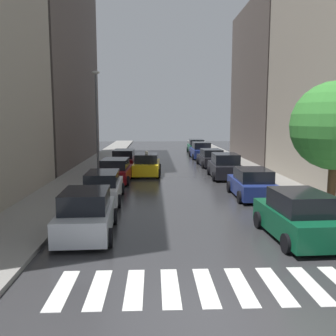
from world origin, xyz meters
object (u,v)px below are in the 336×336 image
at_px(parked_car_left_nearest, 86,214).
at_px(parked_car_right_fourth, 211,158).
at_px(parked_car_left_third, 116,171).
at_px(parked_car_right_second, 252,184).
at_px(parked_car_right_fifth, 201,151).
at_px(parked_car_right_sixth, 196,147).
at_px(parked_car_left_second, 103,187).
at_px(street_tree_right, 335,126).
at_px(parked_car_right_nearest, 298,217).
at_px(lamp_post_left, 97,115).
at_px(parked_car_right_third, 225,167).
at_px(taxi_midroad, 147,165).
at_px(parked_car_left_fourth, 124,160).

height_order(parked_car_left_nearest, parked_car_right_fourth, parked_car_left_nearest).
bearing_deg(parked_car_left_third, parked_car_right_second, -120.12).
distance_m(parked_car_right_fifth, parked_car_right_sixth, 5.71).
bearing_deg(parked_car_left_second, parked_car_right_sixth, -18.44).
xyz_separation_m(parked_car_left_nearest, street_tree_right, (10.12, 2.18, 3.13)).
distance_m(parked_car_right_nearest, parked_car_right_fifth, 26.09).
relative_size(parked_car_left_second, parked_car_right_sixth, 1.01).
bearing_deg(parked_car_right_nearest, parked_car_right_second, -4.39).
bearing_deg(parked_car_left_nearest, parked_car_left_third, -1.97).
height_order(parked_car_left_third, lamp_post_left, lamp_post_left).
xyz_separation_m(parked_car_left_second, parked_car_left_third, (0.09, 5.57, 0.02)).
height_order(parked_car_left_third, street_tree_right, street_tree_right).
relative_size(parked_car_right_third, street_tree_right, 0.76).
xyz_separation_m(parked_car_right_fourth, parked_car_right_fifth, (-0.08, 6.38, 0.08)).
bearing_deg(lamp_post_left, parked_car_left_third, -65.30).
bearing_deg(parked_car_right_second, parked_car_left_second, 94.44).
bearing_deg(parked_car_left_third, parked_car_left_nearest, -176.83).
bearing_deg(parked_car_right_second, parked_car_right_third, 2.46).
bearing_deg(taxi_midroad, parked_car_right_third, -104.47).
xyz_separation_m(parked_car_right_nearest, parked_car_right_fourth, (0.05, 19.71, -0.08)).
height_order(parked_car_right_third, parked_car_right_sixth, parked_car_right_third).
relative_size(parked_car_left_second, parked_car_right_second, 1.12).
bearing_deg(lamp_post_left, parked_car_left_fourth, 54.19).
bearing_deg(parked_car_right_fourth, street_tree_right, -173.67).
distance_m(parked_car_right_fourth, street_tree_right, 17.33).
bearing_deg(parked_car_right_nearest, parked_car_right_third, -2.61).
relative_size(parked_car_right_second, parked_car_right_fifth, 0.92).
height_order(parked_car_right_second, parked_car_right_fifth, parked_car_right_fifth).
xyz_separation_m(taxi_midroad, street_tree_right, (8.19, -12.10, 3.16)).
height_order(parked_car_right_fifth, parked_car_right_sixth, parked_car_right_fifth).
relative_size(parked_car_left_second, parked_car_right_nearest, 1.12).
relative_size(parked_car_left_nearest, lamp_post_left, 0.54).
xyz_separation_m(parked_car_right_fourth, street_tree_right, (2.56, -16.84, 3.20)).
distance_m(taxi_midroad, street_tree_right, 14.94).
distance_m(parked_car_right_third, parked_car_right_fourth, 6.42).
height_order(parked_car_left_second, parked_car_right_nearest, parked_car_right_nearest).
relative_size(parked_car_right_second, parked_car_right_fourth, 0.96).
xyz_separation_m(parked_car_left_fourth, parked_car_right_second, (7.75, -11.31, -0.03)).
bearing_deg(parked_car_left_second, taxi_midroad, -14.96).
bearing_deg(parked_car_right_fourth, parked_car_right_nearest, 177.55).
bearing_deg(parked_car_right_nearest, parked_car_left_fourth, 20.05).
bearing_deg(street_tree_right, taxi_midroad, 124.08).
bearing_deg(taxi_midroad, parked_car_right_sixth, -16.59).
height_order(parked_car_left_second, parked_car_right_fifth, parked_car_right_fifth).
bearing_deg(parked_car_right_fourth, taxi_midroad, 127.84).
relative_size(parked_car_right_fifth, parked_car_right_sixth, 0.98).
xyz_separation_m(parked_car_right_second, parked_car_right_third, (-0.20, 6.49, 0.08)).
xyz_separation_m(parked_car_right_second, parked_car_right_fourth, (-0.18, 12.91, -0.02)).
distance_m(parked_car_right_sixth, taxi_midroad, 17.78).
bearing_deg(parked_car_left_nearest, parked_car_right_fifth, -18.76).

